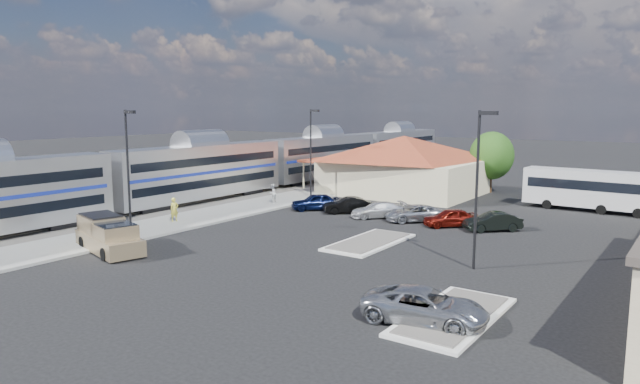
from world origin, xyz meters
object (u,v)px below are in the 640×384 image
Objects in this scene: station_depot at (403,164)px; suv at (425,306)px; coach_bus at (592,188)px; pickup_truck at (109,236)px.

suv is at bearing -61.91° from station_depot.
suv is at bearing -178.71° from coach_bus.
pickup_truck is 1.23× the size of suv.
suv is (21.69, 0.25, -0.27)m from pickup_truck.
station_depot is 18.64m from coach_bus.
coach_bus reaches higher than pickup_truck.
station_depot is at bearing 8.33° from pickup_truck.
station_depot is 37.78m from suv.
coach_bus is at bearing -10.56° from suv.
pickup_truck is at bearing 81.57° from suv.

